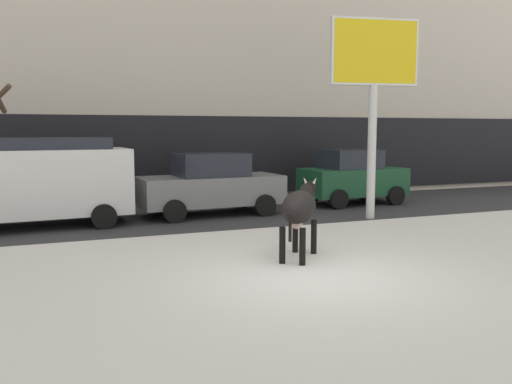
{
  "coord_description": "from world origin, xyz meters",
  "views": [
    {
      "loc": [
        -4.22,
        -7.98,
        2.51
      ],
      "look_at": [
        0.12,
        3.18,
        1.1
      ],
      "focal_mm": 37.01,
      "sensor_mm": 36.0,
      "label": 1
    }
  ],
  "objects_px": {
    "cow_black": "(300,208)",
    "billboard": "(374,64)",
    "pedestrian_by_cars": "(323,172)",
    "car_darkgreen_hatchback": "(352,177)",
    "car_white_van": "(38,180)",
    "car_grey_sedan": "(211,185)"
  },
  "relations": [
    {
      "from": "pedestrian_by_cars",
      "to": "car_white_van",
      "type": "bearing_deg",
      "value": -160.95
    },
    {
      "from": "cow_black",
      "to": "car_grey_sedan",
      "type": "height_order",
      "value": "car_grey_sedan"
    },
    {
      "from": "cow_black",
      "to": "billboard",
      "type": "xyz_separation_m",
      "value": [
        3.93,
        3.46,
        3.32
      ]
    },
    {
      "from": "pedestrian_by_cars",
      "to": "car_darkgreen_hatchback",
      "type": "bearing_deg",
      "value": -96.86
    },
    {
      "from": "cow_black",
      "to": "pedestrian_by_cars",
      "type": "relative_size",
      "value": 0.99
    },
    {
      "from": "billboard",
      "to": "car_darkgreen_hatchback",
      "type": "xyz_separation_m",
      "value": [
        1.09,
        2.78,
        -3.39
      ]
    },
    {
      "from": "billboard",
      "to": "car_darkgreen_hatchback",
      "type": "height_order",
      "value": "billboard"
    },
    {
      "from": "cow_black",
      "to": "billboard",
      "type": "distance_m",
      "value": 6.2
    },
    {
      "from": "car_white_van",
      "to": "car_darkgreen_hatchback",
      "type": "xyz_separation_m",
      "value": [
        9.86,
        0.82,
        -0.32
      ]
    },
    {
      "from": "billboard",
      "to": "car_white_van",
      "type": "bearing_deg",
      "value": 167.43
    },
    {
      "from": "cow_black",
      "to": "billboard",
      "type": "bearing_deg",
      "value": 41.38
    },
    {
      "from": "car_darkgreen_hatchback",
      "to": "pedestrian_by_cars",
      "type": "height_order",
      "value": "car_darkgreen_hatchback"
    },
    {
      "from": "billboard",
      "to": "car_white_van",
      "type": "relative_size",
      "value": 1.18
    },
    {
      "from": "cow_black",
      "to": "car_grey_sedan",
      "type": "xyz_separation_m",
      "value": [
        -0.14,
        5.73,
        -0.09
      ]
    },
    {
      "from": "billboard",
      "to": "car_darkgreen_hatchback",
      "type": "relative_size",
      "value": 1.55
    },
    {
      "from": "cow_black",
      "to": "car_white_van",
      "type": "bearing_deg",
      "value": 131.8
    },
    {
      "from": "car_grey_sedan",
      "to": "car_darkgreen_hatchback",
      "type": "bearing_deg",
      "value": 5.68
    },
    {
      "from": "billboard",
      "to": "pedestrian_by_cars",
      "type": "height_order",
      "value": "billboard"
    },
    {
      "from": "car_darkgreen_hatchback",
      "to": "car_grey_sedan",
      "type": "bearing_deg",
      "value": -174.32
    },
    {
      "from": "billboard",
      "to": "car_grey_sedan",
      "type": "xyz_separation_m",
      "value": [
        -4.07,
        2.27,
        -3.41
      ]
    },
    {
      "from": "car_grey_sedan",
      "to": "billboard",
      "type": "bearing_deg",
      "value": -29.11
    },
    {
      "from": "car_white_van",
      "to": "pedestrian_by_cars",
      "type": "xyz_separation_m",
      "value": [
        10.18,
        3.52,
        -0.36
      ]
    }
  ]
}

